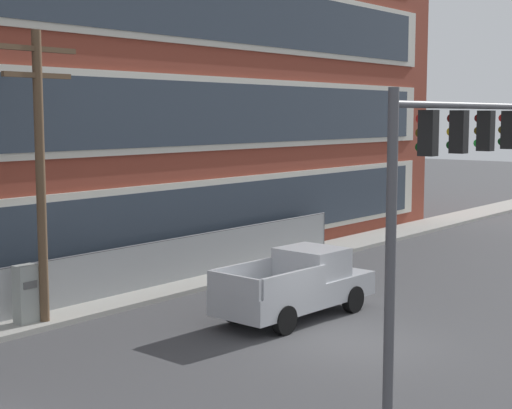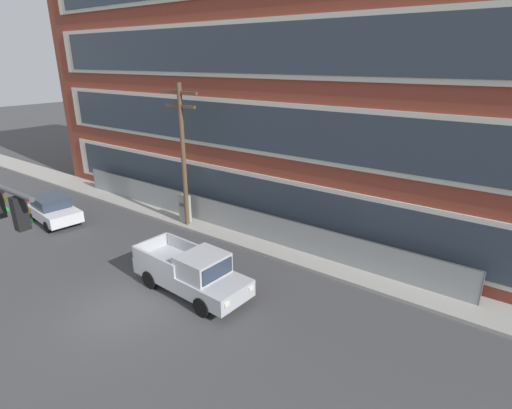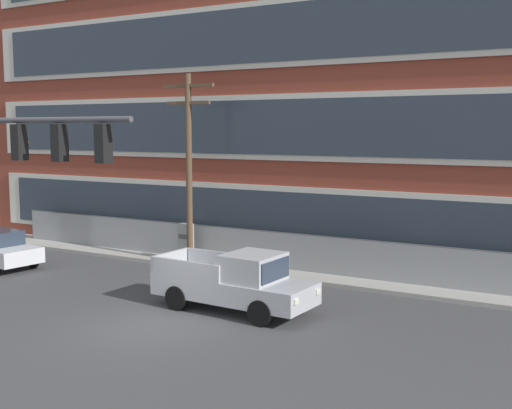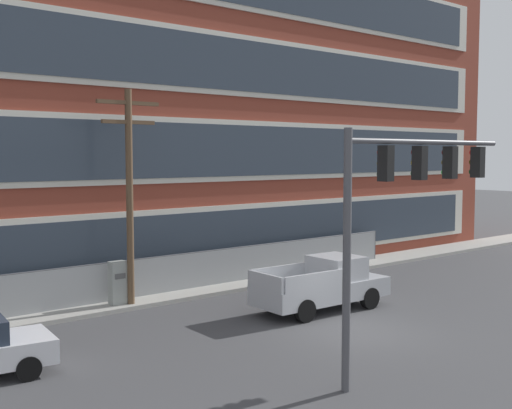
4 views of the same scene
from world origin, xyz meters
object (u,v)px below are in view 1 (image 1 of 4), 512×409
Objects in this scene: traffic_signal_mast at (445,168)px; utility_pole_near_corner at (40,164)px; pickup_truck_silver at (298,285)px; electrical_cabinet at (26,297)px.

traffic_signal_mast is 11.07m from utility_pole_near_corner.
electrical_cabinet is at bearing 138.10° from pickup_truck_silver.
pickup_truck_silver is at bearing -41.90° from electrical_cabinet.
traffic_signal_mast is at bearing -79.49° from utility_pole_near_corner.
traffic_signal_mast reaches higher than electrical_cabinet.
traffic_signal_mast is 7.86m from pickup_truck_silver.
utility_pole_near_corner reaches higher than electrical_cabinet.
utility_pole_near_corner is at bearing 100.51° from traffic_signal_mast.
traffic_signal_mast is 12.05m from electrical_cabinet.
traffic_signal_mast is 0.81× the size of utility_pole_near_corner.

